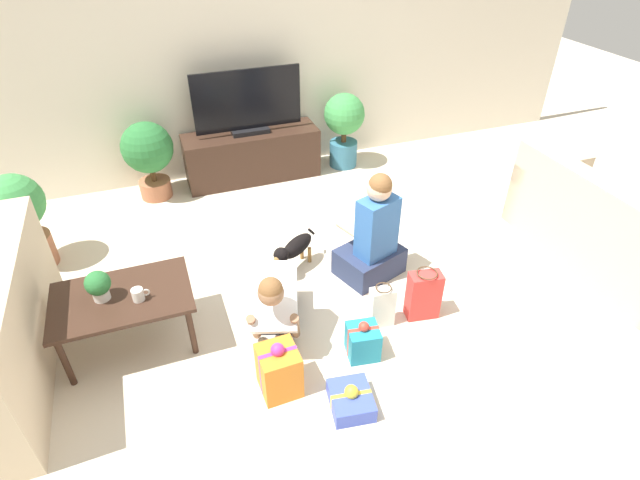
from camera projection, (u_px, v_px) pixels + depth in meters
ground_plane at (335, 305)px, 4.01m from camera, size 16.00×16.00×0.00m
wall_back at (246, 55)px, 5.27m from camera, size 8.40×0.06×2.60m
sofa_right at (609, 234)px, 4.31m from camera, size 0.83×1.82×0.85m
coffee_table at (123, 301)px, 3.46m from camera, size 0.94×0.62×0.46m
tv_console at (252, 156)px, 5.62m from camera, size 1.48×0.45×0.55m
tv at (248, 105)px, 5.28m from camera, size 1.16×0.20×0.69m
potted_plant_back_left at (148, 153)px, 5.14m from camera, size 0.52×0.52×0.84m
potted_plant_back_right at (344, 124)px, 5.74m from camera, size 0.47×0.47×0.87m
potted_plant_corner_left at (19, 215)px, 4.16m from camera, size 0.48×0.48×0.88m
person_kneeling at (275, 300)px, 3.60m from camera, size 0.53×0.81×0.75m
person_sitting at (373, 239)px, 4.14m from camera, size 0.62×0.58×0.98m
dog at (294, 249)px, 4.26m from camera, size 0.47×0.36×0.33m
gift_box_a at (362, 341)px, 3.53m from camera, size 0.25×0.24×0.31m
gift_box_b at (279, 370)px, 3.25m from camera, size 0.26×0.27×0.42m
gift_box_c at (351, 400)px, 3.20m from camera, size 0.31×0.34×0.19m
gift_bag_a at (424, 295)px, 3.81m from camera, size 0.27×0.18×0.43m
gift_bag_b at (382, 307)px, 3.74m from camera, size 0.19×0.13×0.37m
mug at (138, 294)px, 3.37m from camera, size 0.12×0.08×0.09m
tabletop_plant at (98, 285)px, 3.33m from camera, size 0.17×0.17×0.22m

